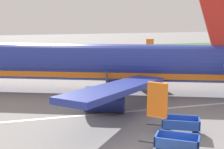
{
  "coord_description": "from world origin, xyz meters",
  "views": [
    {
      "loc": [
        -6.55,
        -14.75,
        8.0
      ],
      "look_at": [
        0.76,
        11.29,
        2.8
      ],
      "focal_mm": 51.18,
      "sensor_mm": 36.0,
      "label": 1
    }
  ],
  "objects": [
    {
      "name": "grass_strip",
      "position": [
        0.0,
        48.74,
        0.03
      ],
      "size": [
        220.0,
        28.0,
        0.06
      ],
      "primitive_type": "cube",
      "color": "#3D7033",
      "rests_on": "ground"
    },
    {
      "name": "apron_stripe",
      "position": [
        0.0,
        9.27,
        0.01
      ],
      "size": [
        120.0,
        0.36,
        0.01
      ],
      "primitive_type": "cube",
      "color": "silver",
      "rests_on": "ground"
    },
    {
      "name": "airplane",
      "position": [
        0.4,
        16.42,
        3.05
      ],
      "size": [
        36.18,
        29.5,
        11.34
      ],
      "color": "#28389E",
      "rests_on": "ground"
    },
    {
      "name": "baggage_cart_second_in_row",
      "position": [
        1.77,
        0.95,
        0.6
      ],
      "size": [
        3.35,
        2.6,
        1.07
      ],
      "color": "#234CB2",
      "rests_on": "ground"
    },
    {
      "name": "baggage_cart_third_in_row",
      "position": [
        3.48,
        3.79,
        0.6
      ],
      "size": [
        3.49,
        2.4,
        1.07
      ],
      "color": "#234CB2",
      "rests_on": "ground"
    }
  ]
}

